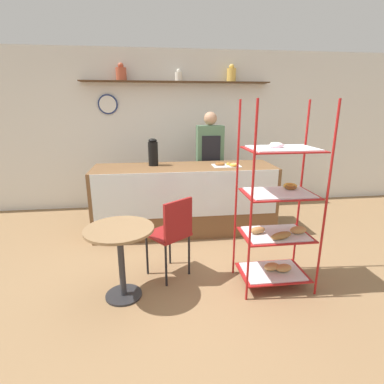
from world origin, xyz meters
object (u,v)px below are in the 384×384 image
(cafe_chair, at_px, (173,230))
(person_worker, at_px, (210,161))
(cafe_table, at_px, (120,246))
(donut_tray_counter, at_px, (228,165))
(coffee_carafe, at_px, (153,152))
(pastry_rack, at_px, (278,216))

(cafe_chair, bearing_deg, person_worker, -148.71)
(cafe_table, bearing_deg, cafe_chair, 28.57)
(cafe_table, distance_m, donut_tray_counter, 2.06)
(cafe_chair, distance_m, coffee_carafe, 1.52)
(cafe_table, xyz_separation_m, donut_tray_counter, (1.37, 1.47, 0.45))
(coffee_carafe, xyz_separation_m, donut_tray_counter, (1.04, -0.19, -0.17))
(person_worker, xyz_separation_m, donut_tray_counter, (0.14, -0.63, 0.06))
(cafe_chair, distance_m, donut_tray_counter, 1.54)
(pastry_rack, height_order, person_worker, pastry_rack)
(pastry_rack, height_order, coffee_carafe, pastry_rack)
(person_worker, distance_m, cafe_chair, 2.00)
(person_worker, distance_m, donut_tray_counter, 0.65)
(coffee_carafe, bearing_deg, donut_tray_counter, -10.46)
(person_worker, relative_size, donut_tray_counter, 4.42)
(person_worker, relative_size, cafe_table, 2.37)
(donut_tray_counter, bearing_deg, coffee_carafe, 169.54)
(pastry_rack, bearing_deg, donut_tray_counter, 96.26)
(pastry_rack, xyz_separation_m, donut_tray_counter, (-0.16, 1.44, 0.24))
(pastry_rack, height_order, cafe_chair, pastry_rack)
(pastry_rack, bearing_deg, person_worker, 98.20)
(cafe_table, relative_size, coffee_carafe, 1.87)
(person_worker, relative_size, coffee_carafe, 4.43)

